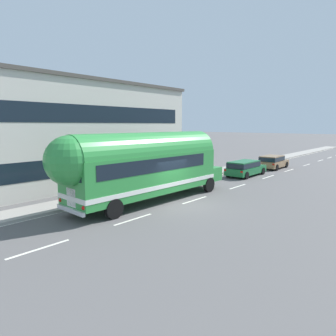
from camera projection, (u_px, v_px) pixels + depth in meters
The scene contains 7 objects.
ground_plane at pixel (181, 204), 17.27m from camera, with size 300.00×300.00×0.00m, color #565454.
lane_markings at pixel (244, 173), 28.53m from camera, with size 3.88×80.00×0.01m.
sidewalk_slab at pixel (208, 173), 27.82m from camera, with size 2.08×90.00×0.15m, color gray.
roadside_building at pixel (37, 133), 24.82m from camera, with size 14.10×21.53×7.84m.
painted_bus at pixel (143, 164), 17.34m from camera, with size 2.79×12.58×4.12m.
car_lead at pixel (245, 167), 26.77m from camera, with size 1.95×4.75×1.37m.
car_second at pixel (273, 161), 31.36m from camera, with size 2.06×4.33×1.37m.
Camera 1 is at (10.55, -13.08, 4.56)m, focal length 32.01 mm.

